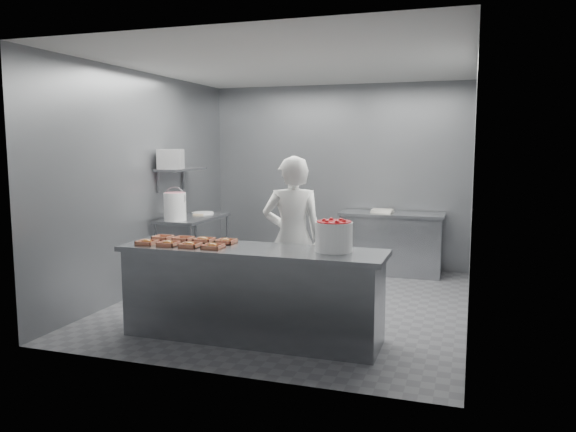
{
  "coord_description": "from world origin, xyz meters",
  "views": [
    {
      "loc": [
        1.99,
        -6.29,
        1.88
      ],
      "look_at": [
        -0.01,
        -0.2,
        1.07
      ],
      "focal_mm": 35.0,
      "sensor_mm": 36.0,
      "label": 1
    }
  ],
  "objects_px": {
    "tray_0": "(147,242)",
    "appliance": "(171,159)",
    "prep_table": "(194,239)",
    "tray_5": "(183,239)",
    "tray_1": "(168,243)",
    "tray_7": "(226,241)",
    "strawberry_tub": "(334,235)",
    "tray_6": "(204,240)",
    "tray_3": "(213,246)",
    "worker": "(293,238)",
    "tray_2": "(190,245)",
    "back_counter": "(391,243)",
    "glaze_bucket": "(175,206)",
    "tray_4": "(163,238)",
    "service_counter": "(252,293)"
  },
  "relations": [
    {
      "from": "tray_0",
      "to": "appliance",
      "type": "relative_size",
      "value": 0.54
    },
    {
      "from": "prep_table",
      "to": "tray_5",
      "type": "relative_size",
      "value": 6.4
    },
    {
      "from": "tray_1",
      "to": "tray_7",
      "type": "relative_size",
      "value": 1.0
    },
    {
      "from": "appliance",
      "to": "prep_table",
      "type": "bearing_deg",
      "value": 38.83
    },
    {
      "from": "tray_5",
      "to": "strawberry_tub",
      "type": "distance_m",
      "value": 1.62
    },
    {
      "from": "tray_1",
      "to": "tray_6",
      "type": "relative_size",
      "value": 1.0
    },
    {
      "from": "tray_0",
      "to": "tray_5",
      "type": "distance_m",
      "value": 0.39
    },
    {
      "from": "tray_0",
      "to": "tray_3",
      "type": "height_order",
      "value": "same"
    },
    {
      "from": "tray_5",
      "to": "tray_3",
      "type": "bearing_deg",
      "value": -32.13
    },
    {
      "from": "tray_7",
      "to": "worker",
      "type": "bearing_deg",
      "value": 49.57
    },
    {
      "from": "tray_1",
      "to": "tray_3",
      "type": "bearing_deg",
      "value": 0.0
    },
    {
      "from": "tray_7",
      "to": "appliance",
      "type": "height_order",
      "value": "appliance"
    },
    {
      "from": "tray_1",
      "to": "strawberry_tub",
      "type": "height_order",
      "value": "strawberry_tub"
    },
    {
      "from": "tray_2",
      "to": "appliance",
      "type": "xyz_separation_m",
      "value": [
        -1.24,
        1.83,
        0.77
      ]
    },
    {
      "from": "tray_7",
      "to": "strawberry_tub",
      "type": "distance_m",
      "value": 1.14
    },
    {
      "from": "tray_6",
      "to": "appliance",
      "type": "distance_m",
      "value": 2.12
    },
    {
      "from": "tray_2",
      "to": "tray_7",
      "type": "xyz_separation_m",
      "value": [
        0.24,
        0.3,
        0.0
      ]
    },
    {
      "from": "strawberry_tub",
      "to": "back_counter",
      "type": "bearing_deg",
      "value": 88.11
    },
    {
      "from": "tray_3",
      "to": "tray_5",
      "type": "height_order",
      "value": "tray_3"
    },
    {
      "from": "strawberry_tub",
      "to": "glaze_bucket",
      "type": "relative_size",
      "value": 0.77
    },
    {
      "from": "tray_4",
      "to": "tray_6",
      "type": "bearing_deg",
      "value": -0.0
    },
    {
      "from": "tray_1",
      "to": "worker",
      "type": "height_order",
      "value": "worker"
    },
    {
      "from": "service_counter",
      "to": "tray_4",
      "type": "bearing_deg",
      "value": 171.92
    },
    {
      "from": "tray_2",
      "to": "tray_1",
      "type": "bearing_deg",
      "value": 180.0
    },
    {
      "from": "tray_6",
      "to": "tray_7",
      "type": "bearing_deg",
      "value": 0.0
    },
    {
      "from": "tray_5",
      "to": "tray_7",
      "type": "height_order",
      "value": "tray_7"
    },
    {
      "from": "strawberry_tub",
      "to": "prep_table",
      "type": "bearing_deg",
      "value": 142.45
    },
    {
      "from": "worker",
      "to": "glaze_bucket",
      "type": "distance_m",
      "value": 2.03
    },
    {
      "from": "tray_7",
      "to": "prep_table",
      "type": "bearing_deg",
      "value": 126.08
    },
    {
      "from": "tray_2",
      "to": "appliance",
      "type": "height_order",
      "value": "appliance"
    },
    {
      "from": "worker",
      "to": "tray_3",
      "type": "bearing_deg",
      "value": 42.62
    },
    {
      "from": "back_counter",
      "to": "appliance",
      "type": "bearing_deg",
      "value": -150.01
    },
    {
      "from": "back_counter",
      "to": "appliance",
      "type": "distance_m",
      "value": 3.38
    },
    {
      "from": "tray_5",
      "to": "glaze_bucket",
      "type": "height_order",
      "value": "glaze_bucket"
    },
    {
      "from": "prep_table",
      "to": "tray_3",
      "type": "xyz_separation_m",
      "value": [
        1.31,
        -2.1,
        0.33
      ]
    },
    {
      "from": "service_counter",
      "to": "tray_7",
      "type": "relative_size",
      "value": 13.88
    },
    {
      "from": "prep_table",
      "to": "tray_6",
      "type": "xyz_separation_m",
      "value": [
        1.07,
        -1.8,
        0.33
      ]
    },
    {
      "from": "tray_6",
      "to": "glaze_bucket",
      "type": "bearing_deg",
      "value": 128.88
    },
    {
      "from": "back_counter",
      "to": "tray_4",
      "type": "distance_m",
      "value": 3.69
    },
    {
      "from": "tray_3",
      "to": "tray_6",
      "type": "relative_size",
      "value": 1.0
    },
    {
      "from": "prep_table",
      "to": "tray_2",
      "type": "xyz_separation_m",
      "value": [
        1.07,
        -2.1,
        0.33
      ]
    },
    {
      "from": "tray_1",
      "to": "tray_4",
      "type": "distance_m",
      "value": 0.38
    },
    {
      "from": "tray_3",
      "to": "tray_7",
      "type": "distance_m",
      "value": 0.3
    },
    {
      "from": "service_counter",
      "to": "tray_1",
      "type": "bearing_deg",
      "value": -169.63
    },
    {
      "from": "tray_2",
      "to": "service_counter",
      "type": "bearing_deg",
      "value": 14.52
    },
    {
      "from": "tray_0",
      "to": "tray_1",
      "type": "distance_m",
      "value": 0.24
    },
    {
      "from": "tray_0",
      "to": "tray_2",
      "type": "bearing_deg",
      "value": 0.0
    },
    {
      "from": "strawberry_tub",
      "to": "tray_5",
      "type": "bearing_deg",
      "value": 177.19
    },
    {
      "from": "back_counter",
      "to": "strawberry_tub",
      "type": "bearing_deg",
      "value": -91.89
    },
    {
      "from": "service_counter",
      "to": "tray_2",
      "type": "xyz_separation_m",
      "value": [
        -0.58,
        -0.15,
        0.47
      ]
    }
  ]
}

